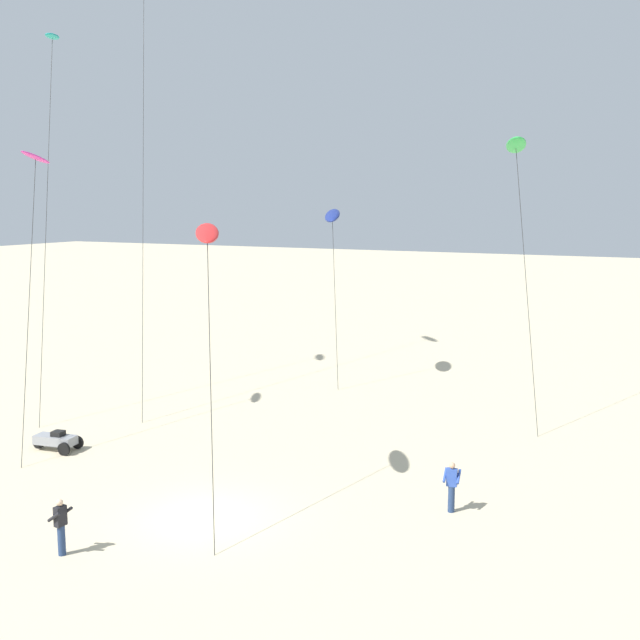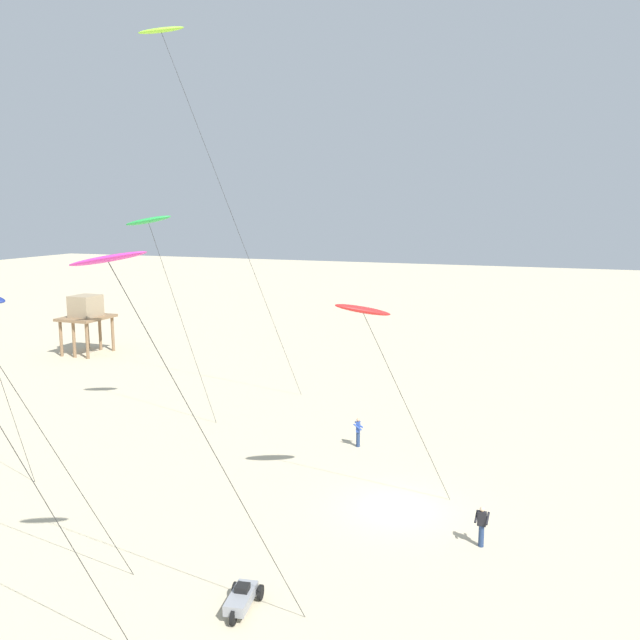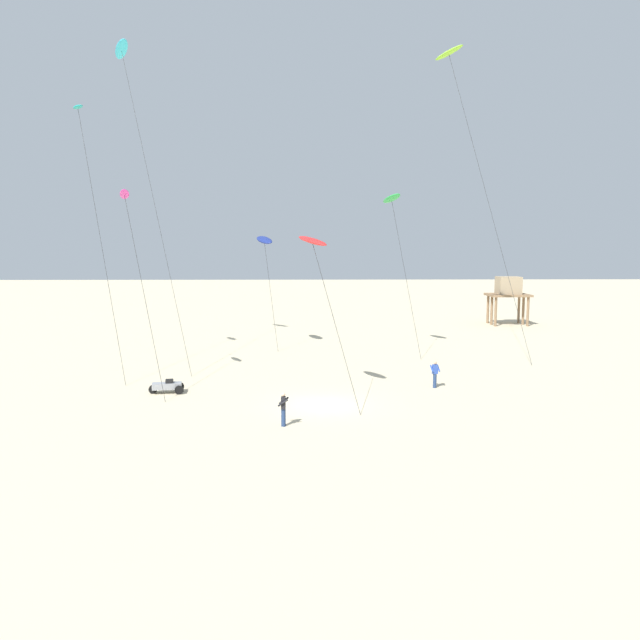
{
  "view_description": "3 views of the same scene",
  "coord_description": "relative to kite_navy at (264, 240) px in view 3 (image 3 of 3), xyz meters",
  "views": [
    {
      "loc": [
        13.75,
        -19.32,
        9.98
      ],
      "look_at": [
        1.94,
        4.43,
        5.92
      ],
      "focal_mm": 43.39,
      "sensor_mm": 36.0,
      "label": 1
    },
    {
      "loc": [
        -27.63,
        -6.8,
        13.28
      ],
      "look_at": [
        1.4,
        4.17,
        8.07
      ],
      "focal_mm": 37.85,
      "sensor_mm": 36.0,
      "label": 2
    },
    {
      "loc": [
        -0.95,
        -32.77,
        8.64
      ],
      "look_at": [
        -0.2,
        2.58,
        4.41
      ],
      "focal_mm": 34.22,
      "sensor_mm": 36.0,
      "label": 3
    }
  ],
  "objects": [
    {
      "name": "kite_red",
      "position": [
        3.91,
        -17.53,
        -0.27
      ],
      "size": [
        3.5,
        4.79,
        9.39
      ],
      "color": "red",
      "rests_on": "ground"
    },
    {
      "name": "kite_flyer_middle",
      "position": [
        11.47,
        -14.99,
        -8.32
      ],
      "size": [
        0.59,
        0.57,
        1.67
      ],
      "color": "navy",
      "rests_on": "ground"
    },
    {
      "name": "kite_teal",
      "position": [
        -12.29,
        -7.58,
        8.73
      ],
      "size": [
        5.33,
        7.59,
        18.59
      ],
      "color": "teal",
      "rests_on": "ground"
    },
    {
      "name": "kite_flyer_nearest",
      "position": [
        2.43,
        -22.95,
        -8.32
      ],
      "size": [
        0.53,
        0.56,
        1.67
      ],
      "color": "navy",
      "rests_on": "ground"
    },
    {
      "name": "kite_magenta",
      "position": [
        -7.53,
        -13.65,
        2.45
      ],
      "size": [
        3.83,
        5.77,
        12.19
      ],
      "color": "#D8339E",
      "rests_on": "ground"
    },
    {
      "name": "stilt_house",
      "position": [
        26.01,
        15.56,
        -5.33
      ],
      "size": [
        4.44,
        3.6,
        5.39
      ],
      "color": "#846647",
      "rests_on": "ground"
    },
    {
      "name": "beach_buggy",
      "position": [
        -4.73,
        -16.03,
        -8.79
      ],
      "size": [
        2.12,
        1.15,
        0.82
      ],
      "color": "gray",
      "rests_on": "ground"
    },
    {
      "name": "kite_cyan",
      "position": [
        -10.78,
        -1.87,
        14.54
      ],
      "size": [
        7.68,
        11.01,
        24.61
      ],
      "color": "#33BFE0",
      "rests_on": "ground"
    },
    {
      "name": "kite_lime",
      "position": [
        15.12,
        -0.82,
        14.7
      ],
      "size": [
        6.21,
        8.67,
        24.63
      ],
      "color": "#8CD833",
      "rests_on": "ground"
    },
    {
      "name": "kite_navy",
      "position": [
        0.0,
        0.0,
        0.0
      ],
      "size": [
        2.21,
        3.16,
        9.82
      ],
      "color": "navy",
      "rests_on": "ground"
    },
    {
      "name": "kite_green",
      "position": [
        10.36,
        -2.49,
        3.23
      ],
      "size": [
        2.87,
        4.4,
        12.93
      ],
      "color": "green",
      "rests_on": "ground"
    },
    {
      "name": "ground_plane",
      "position": [
        4.54,
        -18.97,
        -9.21
      ],
      "size": [
        260.0,
        260.0,
        0.0
      ],
      "primitive_type": "plane",
      "color": "beige"
    }
  ]
}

